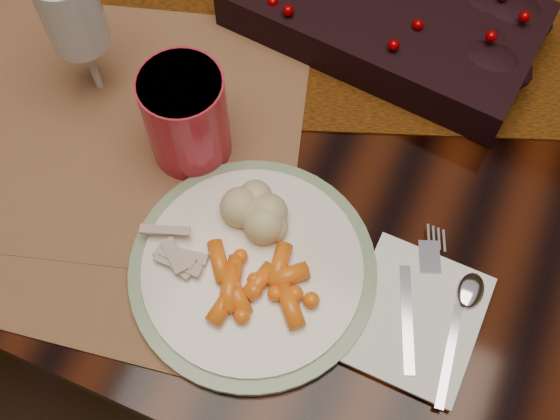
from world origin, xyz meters
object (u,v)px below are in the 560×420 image
at_px(turkey_shreds, 176,249).
at_px(baby_carrots, 254,290).
at_px(placemat_main, 76,216).
at_px(napkin, 415,317).
at_px(dining_table, 349,199).
at_px(dinner_plate, 253,269).
at_px(centerpiece, 385,9).
at_px(mashed_potatoes, 256,210).
at_px(red_cup, 186,117).
at_px(wine_glass, 81,38).

bearing_deg(turkey_shreds, baby_carrots, -5.38).
relative_size(placemat_main, napkin, 2.58).
bearing_deg(baby_carrots, turkey_shreds, 174.62).
height_order(dining_table, turkey_shreds, turkey_shreds).
bearing_deg(dinner_plate, turkey_shreds, -168.07).
height_order(dining_table, napkin, napkin).
relative_size(dining_table, napkin, 11.71).
distance_m(dinner_plate, baby_carrots, 0.03).
bearing_deg(baby_carrots, dinner_plate, 117.67).
distance_m(centerpiece, baby_carrots, 0.40).
distance_m(mashed_potatoes, red_cup, 0.13).
relative_size(baby_carrots, mashed_potatoes, 1.42).
height_order(placemat_main, red_cup, red_cup).
relative_size(dinner_plate, wine_glass, 1.43).
bearing_deg(dinner_plate, wine_glass, 151.46).
bearing_deg(dinner_plate, red_cup, 138.39).
height_order(dining_table, centerpiece, centerpiece).
bearing_deg(wine_glass, centerpiece, 37.30).
distance_m(mashed_potatoes, turkey_shreds, 0.10).
distance_m(mashed_potatoes, wine_glass, 0.28).
height_order(baby_carrots, napkin, baby_carrots).
distance_m(napkin, red_cup, 0.33).
bearing_deg(wine_glass, turkey_shreds, -40.72).
bearing_deg(baby_carrots, napkin, 15.75).
bearing_deg(wine_glass, dinner_plate, -28.54).
bearing_deg(wine_glass, dining_table, 28.81).
height_order(dining_table, placemat_main, placemat_main).
xyz_separation_m(turkey_shreds, napkin, (0.26, 0.04, -0.02)).
height_order(mashed_potatoes, turkey_shreds, mashed_potatoes).
relative_size(dining_table, mashed_potatoes, 23.08).
height_order(napkin, wine_glass, wine_glass).
xyz_separation_m(centerpiece, dinner_plate, (-0.02, -0.37, -0.03)).
xyz_separation_m(dinner_plate, mashed_potatoes, (-0.02, 0.05, 0.03)).
height_order(dining_table, baby_carrots, baby_carrots).
xyz_separation_m(centerpiece, turkey_shreds, (-0.10, -0.39, -0.01)).
distance_m(dining_table, napkin, 0.51).
bearing_deg(dining_table, placemat_main, -125.61).
bearing_deg(mashed_potatoes, placemat_main, -159.84).
xyz_separation_m(dinner_plate, red_cup, (-0.13, 0.12, 0.06)).
height_order(centerpiece, mashed_potatoes, centerpiece).
bearing_deg(centerpiece, wine_glass, -142.70).
relative_size(placemat_main, red_cup, 3.08).
bearing_deg(placemat_main, napkin, -3.56).
height_order(placemat_main, mashed_potatoes, mashed_potatoes).
distance_m(placemat_main, dinner_plate, 0.21).
relative_size(dining_table, turkey_shreds, 23.75).
relative_size(placemat_main, dinner_plate, 1.47).
relative_size(mashed_potatoes, red_cup, 0.61).
bearing_deg(red_cup, centerpiece, 60.52).
height_order(centerpiece, baby_carrots, centerpiece).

